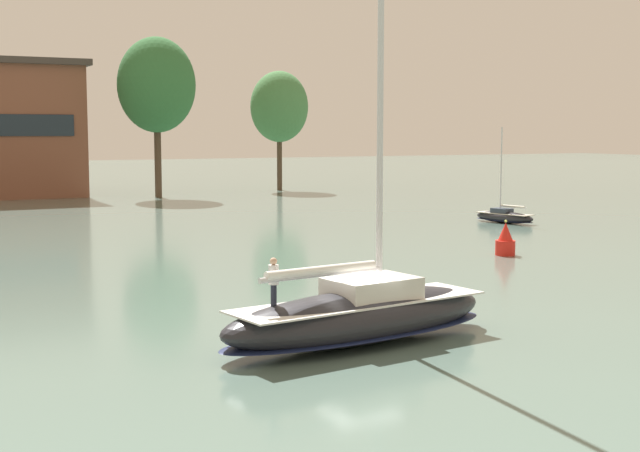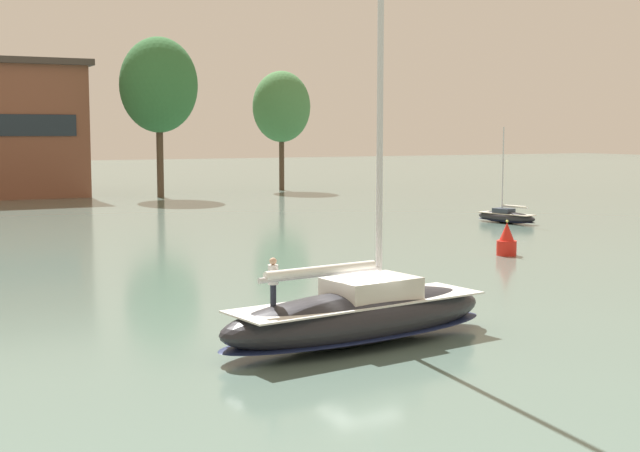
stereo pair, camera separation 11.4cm
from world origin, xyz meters
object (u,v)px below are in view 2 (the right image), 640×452
(tree_shore_left, at_px, (281,107))
(sailboat_main, at_px, (360,314))
(tree_shore_center, at_px, (159,85))
(sailboat_moored_near_marina, at_px, (506,217))
(channel_buoy, at_px, (507,241))

(tree_shore_left, distance_m, sailboat_main, 81.44)
(tree_shore_left, relative_size, sailboat_main, 0.97)
(tree_shore_center, relative_size, sailboat_moored_near_marina, 2.30)
(tree_shore_left, distance_m, sailboat_moored_near_marina, 45.62)
(tree_shore_left, xyz_separation_m, channel_buoy, (-12.34, -59.49, -9.48))
(tree_shore_left, xyz_separation_m, tree_shore_center, (-17.00, -4.73, 2.05))
(sailboat_main, relative_size, sailboat_moored_near_marina, 1.97)
(tree_shore_center, relative_size, channel_buoy, 8.31)
(tree_shore_left, relative_size, tree_shore_center, 0.83)
(tree_shore_center, xyz_separation_m, sailboat_moored_near_marina, (16.57, -39.82, -11.85))
(sailboat_main, xyz_separation_m, channel_buoy, (18.63, 15.26, -0.18))
(sailboat_moored_near_marina, relative_size, channel_buoy, 3.62)
(tree_shore_center, xyz_separation_m, channel_buoy, (4.66, -54.76, -11.53))
(sailboat_main, distance_m, channel_buoy, 24.09)
(tree_shore_center, xyz_separation_m, sailboat_main, (-13.97, -70.02, -11.35))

